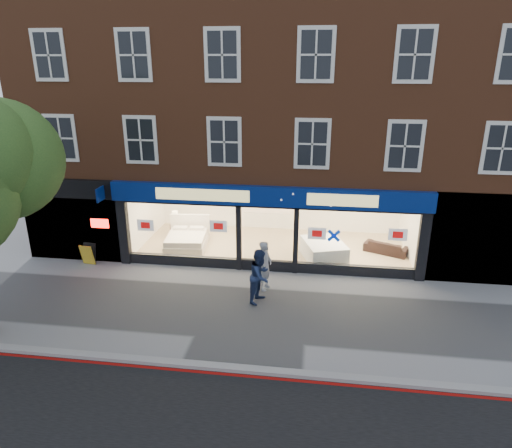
% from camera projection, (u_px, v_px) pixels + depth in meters
% --- Properties ---
extents(ground, '(120.00, 120.00, 0.00)m').
position_uv_depth(ground, '(256.00, 312.00, 14.28)').
color(ground, gray).
rests_on(ground, ground).
extents(kerb_line, '(60.00, 0.10, 0.01)m').
position_uv_depth(kerb_line, '(239.00, 376.00, 11.39)').
color(kerb_line, '#8C0A07').
rests_on(kerb_line, ground).
extents(kerb_stone, '(60.00, 0.25, 0.12)m').
position_uv_depth(kerb_stone, '(240.00, 369.00, 11.55)').
color(kerb_stone, gray).
rests_on(kerb_stone, ground).
extents(showroom_floor, '(11.00, 4.50, 0.10)m').
position_uv_depth(showroom_floor, '(273.00, 247.00, 19.16)').
color(showroom_floor, tan).
rests_on(showroom_floor, ground).
extents(building, '(19.00, 8.26, 10.30)m').
position_uv_depth(building, '(279.00, 80.00, 18.50)').
color(building, brown).
rests_on(building, ground).
extents(display_bed, '(1.84, 2.16, 1.13)m').
position_uv_depth(display_bed, '(187.00, 239.00, 18.99)').
color(display_bed, silver).
rests_on(display_bed, showroom_floor).
extents(bedside_table, '(0.52, 0.52, 0.55)m').
position_uv_depth(bedside_table, '(176.00, 229.00, 20.23)').
color(bedside_table, brown).
rests_on(bedside_table, showroom_floor).
extents(mattress_stack, '(1.92, 2.16, 0.71)m').
position_uv_depth(mattress_stack, '(324.00, 250.00, 17.76)').
color(mattress_stack, silver).
rests_on(mattress_stack, showroom_floor).
extents(sofa, '(1.83, 1.31, 0.50)m').
position_uv_depth(sofa, '(386.00, 247.00, 18.37)').
color(sofa, black).
rests_on(sofa, showroom_floor).
extents(a_board, '(0.58, 0.41, 0.82)m').
position_uv_depth(a_board, '(88.00, 254.00, 17.54)').
color(a_board, gold).
rests_on(a_board, ground).
extents(pedestrian_grey, '(0.55, 0.71, 1.74)m').
position_uv_depth(pedestrian_grey, '(265.00, 265.00, 15.47)').
color(pedestrian_grey, '#94959B').
rests_on(pedestrian_grey, ground).
extents(pedestrian_blue, '(0.94, 1.06, 1.81)m').
position_uv_depth(pedestrian_blue, '(260.00, 276.00, 14.65)').
color(pedestrian_blue, '#1A274A').
rests_on(pedestrian_blue, ground).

